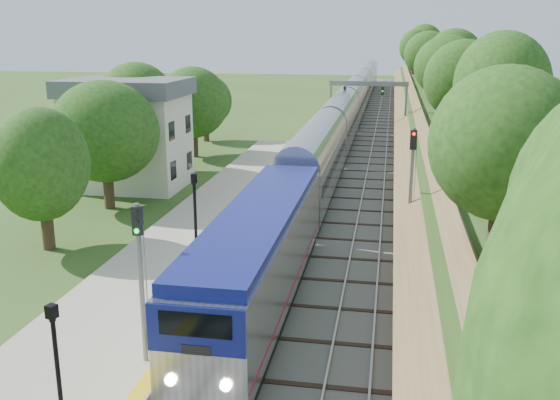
% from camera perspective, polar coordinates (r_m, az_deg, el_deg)
% --- Properties ---
extents(trackbed, '(9.50, 170.00, 0.28)m').
position_cam_1_polar(trackbed, '(73.80, 7.71, 6.25)').
color(trackbed, '#4C4944').
rests_on(trackbed, ground).
extents(platform, '(6.40, 68.00, 0.38)m').
position_cam_1_polar(platform, '(32.56, -8.81, -4.93)').
color(platform, '#AEA38C').
rests_on(platform, ground).
extents(yellow_stripe, '(0.55, 68.00, 0.01)m').
position_cam_1_polar(yellow_stripe, '(31.72, -3.92, -4.96)').
color(yellow_stripe, gold).
rests_on(yellow_stripe, platform).
extents(embankment, '(10.64, 170.00, 11.70)m').
position_cam_1_polar(embankment, '(73.67, 14.31, 7.39)').
color(embankment, brown).
rests_on(embankment, ground).
extents(station_building, '(8.60, 6.60, 8.00)m').
position_cam_1_polar(station_building, '(47.44, -13.70, 5.99)').
color(station_building, beige).
rests_on(station_building, ground).
extents(signal_gantry, '(8.40, 0.38, 6.20)m').
position_cam_1_polar(signal_gantry, '(68.23, 8.05, 9.54)').
color(signal_gantry, slate).
rests_on(signal_gantry, ground).
extents(trees_behind_platform, '(7.82, 53.32, 7.21)m').
position_cam_1_polar(trees_behind_platform, '(37.84, -15.40, 4.33)').
color(trees_behind_platform, '#332316').
rests_on(trees_behind_platform, ground).
extents(train, '(2.86, 134.16, 4.20)m').
position_cam_1_polar(train, '(81.57, 6.60, 8.60)').
color(train, black).
rests_on(train, trackbed).
extents(lamppost_mid, '(0.40, 0.40, 4.02)m').
position_cam_1_polar(lamppost_mid, '(18.43, -19.57, -15.34)').
color(lamppost_mid, black).
rests_on(lamppost_mid, platform).
extents(lamppost_far, '(0.45, 0.45, 4.59)m').
position_cam_1_polar(lamppost_far, '(29.51, -7.72, -2.42)').
color(lamppost_far, black).
rests_on(lamppost_far, platform).
extents(signal_platform, '(0.33, 0.26, 5.57)m').
position_cam_1_polar(signal_platform, '(21.09, -12.65, -5.95)').
color(signal_platform, slate).
rests_on(signal_platform, platform).
extents(signal_farside, '(0.35, 0.28, 6.35)m').
position_cam_1_polar(signal_farside, '(33.51, 11.94, 2.28)').
color(signal_farside, slate).
rests_on(signal_farside, ground).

